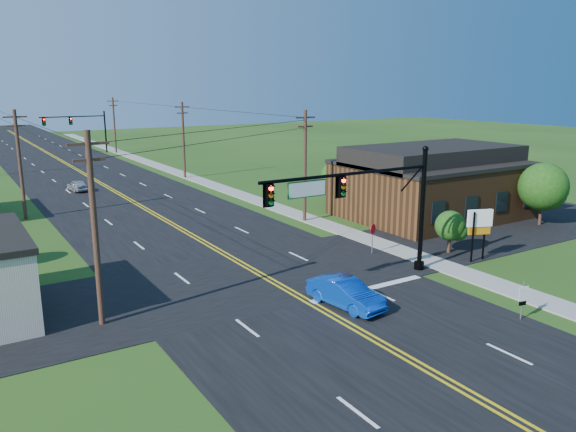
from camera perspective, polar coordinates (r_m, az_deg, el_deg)
ground at (r=23.98m, az=11.64°, el=-14.10°), size 260.00×260.00×0.00m
road_main at (r=67.79m, az=-18.77°, el=3.23°), size 16.00×220.00×0.04m
road_cross at (r=32.92m, az=-2.91°, el=-6.12°), size 70.00×10.00×0.04m
sidewalk at (r=61.78m, az=-7.05°, el=2.94°), size 2.00×160.00×0.08m
signal_mast_main at (r=30.84m, az=7.71°, el=1.57°), size 11.30×0.60×7.48m
signal_mast_far at (r=97.38m, az=-20.61°, el=8.59°), size 10.98×0.60×7.48m
brick_building at (r=49.01m, az=14.35°, el=2.72°), size 14.20×11.20×4.70m
utility_pole_left_a at (r=26.53m, az=-19.06°, el=-1.00°), size 1.80×0.28×9.00m
utility_pole_left_b at (r=50.89m, az=-25.59°, el=4.91°), size 1.80×0.28×9.00m
utility_pole_right_a at (r=45.15m, az=1.73°, el=5.30°), size 1.80×0.28×9.00m
utility_pole_right_b at (r=68.19m, az=-10.58°, el=7.74°), size 1.80×0.28×9.00m
utility_pole_right_c at (r=96.65m, az=-17.23°, el=8.91°), size 1.80×0.28×9.00m
tree_right_front at (r=48.47m, az=24.50°, el=2.72°), size 3.80×3.80×5.00m
tree_right_back at (r=52.24m, az=4.96°, el=3.98°), size 3.00×3.00×4.10m
shrub_corner at (r=38.43m, az=16.15°, el=-0.97°), size 2.00×2.00×2.86m
blue_car at (r=28.43m, az=5.87°, el=-7.86°), size 2.10×4.51×1.43m
distant_car at (r=62.92m, az=-20.61°, el=2.89°), size 1.81×3.60×1.18m
route_sign at (r=28.86m, az=22.76°, el=-7.63°), size 0.48×0.14×1.96m
stop_sign at (r=37.16m, az=8.61°, el=-1.64°), size 0.69×0.31×2.06m
pylon_sign at (r=37.04m, az=18.89°, el=-0.75°), size 1.59×0.80×3.34m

